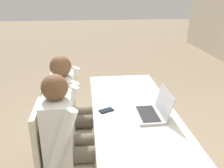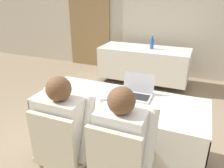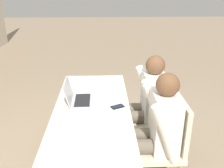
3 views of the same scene
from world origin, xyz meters
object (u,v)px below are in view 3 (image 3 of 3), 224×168
Objects in this scene: person_checkered_shirt at (155,127)px; chair_near_right at (154,114)px; laptop at (78,98)px; cell_phone at (117,107)px; chair_near_left at (165,142)px; person_white_shirt at (146,101)px.

chair_near_right is at bearing 168.61° from person_checkered_shirt.
cell_phone is at bearing -108.82° from laptop.
cell_phone is 0.16× the size of chair_near_left.
person_white_shirt reaches higher than chair_near_right.
laptop is at bearing 46.64° from cell_phone.
laptop is at bearing -81.79° from chair_near_right.
person_checkered_shirt is (-0.27, -0.32, -0.07)m from cell_phone.
laptop is at bearing -116.08° from chair_near_left.
person_white_shirt reaches higher than cell_phone.
laptop is at bearing -80.60° from person_white_shirt.
person_checkered_shirt reaches higher than chair_near_left.
laptop reaches higher than chair_near_left.
chair_near_right reaches higher than cell_phone.
chair_near_left is at bearing -116.88° from laptop.
cell_phone is 0.41m from person_white_shirt.
cell_phone is at bearing -130.22° from person_checkered_shirt.
person_checkered_shirt is (-0.00, 0.10, 0.16)m from chair_near_left.
person_checkered_shirt is at bearing -90.00° from chair_near_left.
chair_near_left is (-0.27, -0.42, -0.23)m from cell_phone.
person_checkered_shirt is at bearing 0.00° from person_white_shirt.
person_white_shirt is (0.12, -0.71, -0.11)m from laptop.
person_checkered_shirt reaches higher than cell_phone.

